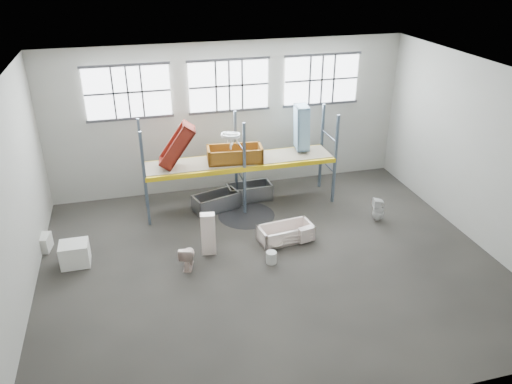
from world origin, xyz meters
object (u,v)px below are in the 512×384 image
object	(u,v)px
cistern_tall	(208,234)
bucket	(271,257)
rust_tub_flat	(235,154)
blue_tub_upright	(302,127)
toilet_beige	(187,256)
toilet_white	(378,210)
steel_tub_left	(216,201)
carton_near	(75,254)
bathtub_beige	(286,233)
steel_tub_right	(249,192)

from	to	relation	value
cistern_tall	bucket	distance (m)	1.84
rust_tub_flat	cistern_tall	bearing A→B (deg)	-117.72
rust_tub_flat	blue_tub_upright	xyz separation A→B (m)	(2.29, 0.31, 0.58)
toilet_beige	blue_tub_upright	bearing A→B (deg)	-125.19
toilet_white	blue_tub_upright	bearing A→B (deg)	-131.25
toilet_white	bucket	size ratio (longest dim) A/B	2.25
steel_tub_left	carton_near	bearing A→B (deg)	-153.36
bucket	cistern_tall	bearing A→B (deg)	149.41
bathtub_beige	rust_tub_flat	xyz separation A→B (m)	(-0.94, 2.42, 1.59)
steel_tub_left	rust_tub_flat	bearing A→B (deg)	4.20
steel_tub_left	cistern_tall	bearing A→B (deg)	-105.18
bucket	carton_near	size ratio (longest dim) A/B	0.45
toilet_beige	steel_tub_left	bearing A→B (deg)	-97.22
steel_tub_left	carton_near	xyz separation A→B (m)	(-4.22, -2.11, 0.05)
bathtub_beige	blue_tub_upright	distance (m)	3.74
toilet_white	blue_tub_upright	size ratio (longest dim) A/B	0.52
steel_tub_right	rust_tub_flat	world-z (taller)	rust_tub_flat
toilet_beige	toilet_white	xyz separation A→B (m)	(6.03, 0.99, 0.03)
cistern_tall	bucket	size ratio (longest dim) A/B	3.65
steel_tub_right	bucket	bearing A→B (deg)	-95.17
blue_tub_upright	carton_near	distance (m)	7.86
cistern_tall	toilet_white	xyz separation A→B (m)	(5.37, 0.47, -0.23)
steel_tub_right	toilet_white	bearing A→B (deg)	-34.95
bucket	blue_tub_upright	bearing A→B (deg)	60.92
toilet_white	bucket	distance (m)	4.08
steel_tub_right	blue_tub_upright	distance (m)	2.75
steel_tub_right	bathtub_beige	bearing A→B (deg)	-82.12
bathtub_beige	steel_tub_left	distance (m)	2.85
toilet_beige	bucket	bearing A→B (deg)	-173.34
rust_tub_flat	steel_tub_left	bearing A→B (deg)	-175.80
blue_tub_upright	bucket	size ratio (longest dim) A/B	4.32
rust_tub_flat	blue_tub_upright	distance (m)	2.38
toilet_white	blue_tub_upright	world-z (taller)	blue_tub_upright
blue_tub_upright	toilet_beige	bearing A→B (deg)	-141.84
cistern_tall	toilet_white	size ratio (longest dim) A/B	1.62
bathtub_beige	toilet_beige	distance (m)	3.00
blue_tub_upright	carton_near	xyz separation A→B (m)	(-7.17, -2.47, -2.08)
toilet_beige	cistern_tall	world-z (taller)	cistern_tall
bathtub_beige	blue_tub_upright	size ratio (longest dim) A/B	1.07
steel_tub_left	blue_tub_upright	world-z (taller)	blue_tub_upright
bathtub_beige	blue_tub_upright	bearing A→B (deg)	56.71
blue_tub_upright	bucket	distance (m)	4.83
bucket	steel_tub_right	bearing A→B (deg)	84.83
bathtub_beige	toilet_beige	size ratio (longest dim) A/B	2.26
blue_tub_upright	cistern_tall	bearing A→B (deg)	-141.90
rust_tub_flat	blue_tub_upright	bearing A→B (deg)	7.69
steel_tub_right	bucket	world-z (taller)	steel_tub_right
bathtub_beige	rust_tub_flat	bearing A→B (deg)	104.38
bathtub_beige	toilet_beige	world-z (taller)	toilet_beige
rust_tub_flat	bucket	world-z (taller)	rust_tub_flat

